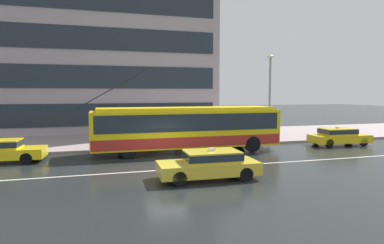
# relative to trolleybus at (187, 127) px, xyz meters

# --- Properties ---
(ground_plane) EXTENTS (160.00, 160.00, 0.00)m
(ground_plane) POSITION_rel_trolleybus_xyz_m (-1.89, -3.32, -1.61)
(ground_plane) COLOR #212626
(sidewalk_slab) EXTENTS (80.00, 10.00, 0.14)m
(sidewalk_slab) POSITION_rel_trolleybus_xyz_m (-1.89, 6.60, -1.54)
(sidewalk_slab) COLOR gray
(sidewalk_slab) RESTS_ON ground_plane
(lane_centre_line) EXTENTS (72.00, 0.14, 0.01)m
(lane_centre_line) POSITION_rel_trolleybus_xyz_m (-1.89, -4.52, -1.60)
(lane_centre_line) COLOR silver
(lane_centre_line) RESTS_ON ground_plane
(trolleybus) EXTENTS (12.78, 2.62, 5.40)m
(trolleybus) POSITION_rel_trolleybus_xyz_m (0.00, 0.00, 0.00)
(trolleybus) COLOR yellow
(trolleybus) RESTS_ON ground_plane
(taxi_ahead_of_bus) EXTENTS (4.39, 1.91, 1.39)m
(taxi_ahead_of_bus) POSITION_rel_trolleybus_xyz_m (11.39, -0.41, -0.90)
(taxi_ahead_of_bus) COLOR yellow
(taxi_ahead_of_bus) RESTS_ON ground_plane
(taxi_oncoming_near) EXTENTS (4.50, 1.90, 1.39)m
(taxi_oncoming_near) POSITION_rel_trolleybus_xyz_m (-0.78, -6.70, -0.90)
(taxi_oncoming_near) COLOR gold
(taxi_oncoming_near) RESTS_ON ground_plane
(bus_shelter) EXTENTS (4.05, 1.88, 2.64)m
(bus_shelter) POSITION_rel_trolleybus_xyz_m (-1.95, 3.12, 0.54)
(bus_shelter) COLOR gray
(bus_shelter) RESTS_ON sidewalk_slab
(pedestrian_at_shelter) EXTENTS (1.19, 1.19, 1.97)m
(pedestrian_at_shelter) POSITION_rel_trolleybus_xyz_m (1.44, 2.28, 0.13)
(pedestrian_at_shelter) COLOR #5B524F
(pedestrian_at_shelter) RESTS_ON sidewalk_slab
(pedestrian_approaching_curb) EXTENTS (1.50, 1.50, 2.01)m
(pedestrian_approaching_curb) POSITION_rel_trolleybus_xyz_m (-1.40, 3.74, 0.18)
(pedestrian_approaching_curb) COLOR #47514F
(pedestrian_approaching_curb) RESTS_ON sidewalk_slab
(pedestrian_walking_past) EXTENTS (1.29, 1.29, 1.99)m
(pedestrian_walking_past) POSITION_rel_trolleybus_xyz_m (0.49, 4.39, 0.09)
(pedestrian_walking_past) COLOR black
(pedestrian_walking_past) RESTS_ON sidewalk_slab
(pedestrian_waiting_by_pole) EXTENTS (1.19, 1.19, 2.04)m
(pedestrian_waiting_by_pole) POSITION_rel_trolleybus_xyz_m (3.58, 2.67, 0.13)
(pedestrian_waiting_by_pole) COLOR #183249
(pedestrian_waiting_by_pole) RESTS_ON sidewalk_slab
(street_lamp) EXTENTS (0.60, 0.32, 6.66)m
(street_lamp) POSITION_rel_trolleybus_xyz_m (7.47, 2.80, 2.47)
(street_lamp) COLOR gray
(street_lamp) RESTS_ON sidewalk_slab
(office_tower_corner_left) EXTENTS (24.06, 14.53, 27.78)m
(office_tower_corner_left) POSITION_rel_trolleybus_xyz_m (-5.76, 17.54, 12.29)
(office_tower_corner_left) COLOR #9A939B
(office_tower_corner_left) RESTS_ON ground_plane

